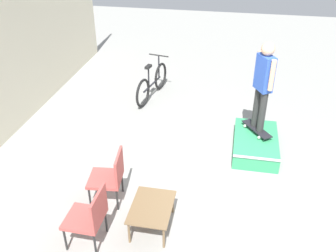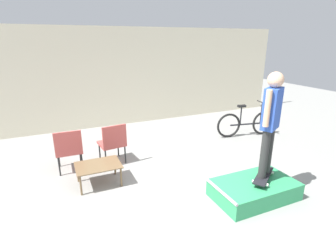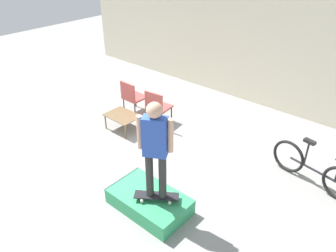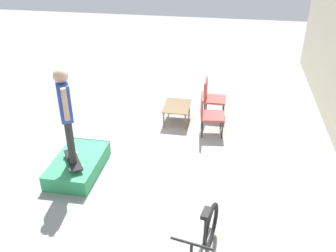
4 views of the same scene
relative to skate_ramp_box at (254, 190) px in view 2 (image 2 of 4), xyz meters
The scene contains 9 objects.
ground_plane 1.36m from the skate_ramp_box, 155.32° to the left, with size 24.00×24.00×0.00m, color gray.
house_wall_back 5.37m from the skate_ramp_box, 103.61° to the left, with size 12.00×0.06×3.00m.
skate_ramp_box is the anchor object (origin of this frame).
skateboard_on_ramp 0.30m from the skate_ramp_box, ahead, with size 0.74×0.60×0.07m.
person_skater 1.30m from the skate_ramp_box, ahead, with size 0.51×0.36×1.76m.
coffee_table 2.83m from the skate_ramp_box, 146.85° to the left, with size 0.82×0.61×0.40m.
patio_chair_left 3.66m from the skate_ramp_box, 140.51° to the left, with size 0.53×0.53×0.92m.
patio_chair_right 3.02m from the skate_ramp_box, 129.47° to the left, with size 0.58×0.58×0.92m.
bicycle 3.19m from the skate_ramp_box, 52.57° to the left, with size 1.76×0.54×0.96m.
Camera 2 is at (-1.74, -3.57, 2.61)m, focal length 28.00 mm.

